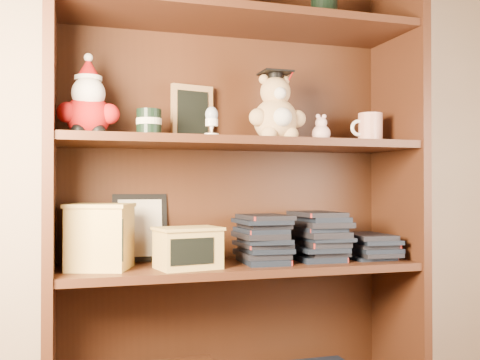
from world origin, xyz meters
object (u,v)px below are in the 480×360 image
at_px(grad_teddy_bear, 276,114).
at_px(teacher_mug, 370,128).
at_px(treats_box, 100,236).
at_px(bookcase, 235,193).

relative_size(grad_teddy_bear, teacher_mug, 2.00).
bearing_deg(teacher_mug, treats_box, -179.95).
height_order(grad_teddy_bear, treats_box, grad_teddy_bear).
xyz_separation_m(bookcase, grad_teddy_bear, (0.13, -0.06, 0.26)).
height_order(bookcase, treats_box, bookcase).
distance_m(bookcase, grad_teddy_bear, 0.30).
distance_m(bookcase, teacher_mug, 0.53).
xyz_separation_m(bookcase, teacher_mug, (0.48, -0.05, 0.22)).
relative_size(teacher_mug, treats_box, 0.52).
xyz_separation_m(grad_teddy_bear, teacher_mug, (0.35, 0.01, -0.04)).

